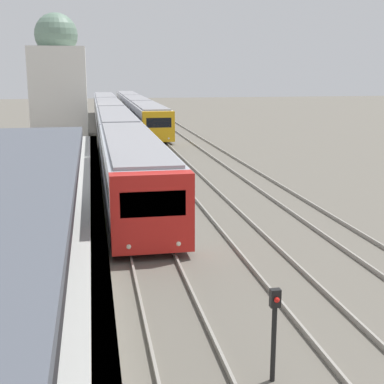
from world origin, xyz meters
name	(u,v)px	position (x,y,z in m)	size (l,w,h in m)	color
person_on_platform	(60,232)	(-2.71, 10.55, 1.93)	(0.40, 0.40, 1.66)	#2D2D33
train_near	(112,121)	(0.00, 45.35, 1.65)	(2.68, 64.52, 2.97)	red
train_far	(136,108)	(3.59, 62.34, 1.61)	(2.66, 43.97, 2.89)	gold
signal_post_near	(274,325)	(1.52, 5.94, 1.19)	(0.20, 0.21, 1.94)	black
distant_domed_building	(59,80)	(-4.63, 48.31, 5.18)	(5.00, 5.00, 11.10)	silver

